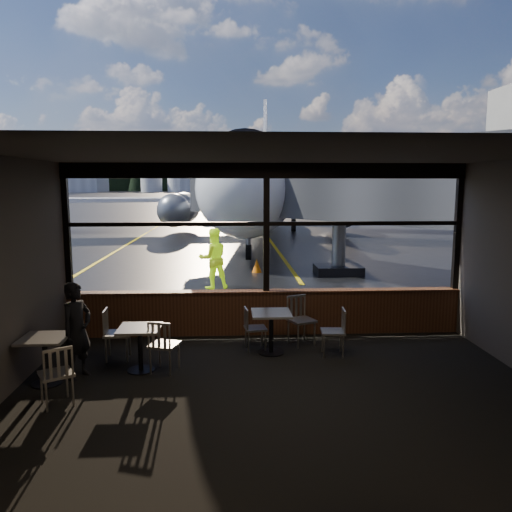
{
  "coord_description": "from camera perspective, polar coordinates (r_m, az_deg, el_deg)",
  "views": [
    {
      "loc": [
        -0.74,
        -9.98,
        3.09
      ],
      "look_at": [
        -0.15,
        1.0,
        1.5
      ],
      "focal_mm": 35.0,
      "sensor_mm": 36.0,
      "label": 1
    }
  ],
  "objects": [
    {
      "name": "window_transom",
      "position": [
        10.04,
        1.19,
        3.71
      ],
      "size": [
        8.0,
        0.1,
        0.08
      ],
      "primitive_type": "cube",
      "color": "black",
      "rests_on": "ground"
    },
    {
      "name": "wall_back",
      "position": [
        4.27,
        7.23,
        -10.19
      ],
      "size": [
        8.0,
        0.04,
        3.5
      ],
      "primitive_type": "cube",
      "color": "#453E37",
      "rests_on": "ground"
    },
    {
      "name": "chair_near_n",
      "position": [
        9.73,
        5.22,
        -7.39
      ],
      "size": [
        0.68,
        0.68,
        0.95
      ],
      "primitive_type": null,
      "rotation": [
        0.0,
        0.0,
        3.55
      ],
      "color": "#B2ADA1",
      "rests_on": "carpet_floor"
    },
    {
      "name": "carpet_floor",
      "position": [
        7.67,
        2.85,
        -15.48
      ],
      "size": [
        8.0,
        6.0,
        0.01
      ],
      "primitive_type": "cube",
      "color": "black",
      "rests_on": "ground"
    },
    {
      "name": "airliner",
      "position": [
        32.21,
        0.37,
        12.3
      ],
      "size": [
        32.54,
        37.8,
        10.73
      ],
      "primitive_type": null,
      "rotation": [
        0.0,
        0.0,
        -0.1
      ],
      "color": "white",
      "rests_on": "ground_plane"
    },
    {
      "name": "hangar_mid",
      "position": [
        194.99,
        -2.88,
        8.8
      ],
      "size": [
        38.0,
        15.0,
        10.0
      ],
      "primitive_type": null,
      "color": "silver",
      "rests_on": "ground_plane"
    },
    {
      "name": "cafe_table_left",
      "position": [
        8.53,
        -22.91,
        -10.98
      ],
      "size": [
        0.69,
        0.69,
        0.76
      ],
      "primitive_type": null,
      "color": "#A29E95",
      "rests_on": "carpet_floor"
    },
    {
      "name": "ground_plane",
      "position": [
        130.02,
        -2.76,
        6.88
      ],
      "size": [
        520.0,
        520.0,
        0.0
      ],
      "primitive_type": "plane",
      "color": "black",
      "rests_on": "ground"
    },
    {
      "name": "fuel_tank_b",
      "position": [
        192.94,
        -8.89,
        8.13
      ],
      "size": [
        8.0,
        8.0,
        6.0
      ],
      "primitive_type": "cylinder",
      "color": "silver",
      "rests_on": "ground_plane"
    },
    {
      "name": "fuel_tank_c",
      "position": [
        192.2,
        -5.89,
        8.18
      ],
      "size": [
        8.0,
        8.0,
        6.0
      ],
      "primitive_type": "cylinder",
      "color": "silver",
      "rests_on": "ground_plane"
    },
    {
      "name": "chair_near_e",
      "position": [
        9.22,
        8.77,
        -8.6
      ],
      "size": [
        0.52,
        0.52,
        0.88
      ],
      "primitive_type": null,
      "rotation": [
        0.0,
        0.0,
        1.48
      ],
      "color": "#ACA69B",
      "rests_on": "carpet_floor"
    },
    {
      "name": "fuel_tank_a",
      "position": [
        194.2,
        -11.85,
        8.05
      ],
      "size": [
        8.0,
        8.0,
        6.0
      ],
      "primitive_type": "cylinder",
      "color": "silver",
      "rests_on": "ground_plane"
    },
    {
      "name": "window_sill",
      "position": [
        10.35,
        1.16,
        -6.55
      ],
      "size": [
        8.0,
        0.28,
        0.9
      ],
      "primitive_type": "cube",
      "color": "#4A2716",
      "rests_on": "ground"
    },
    {
      "name": "ground_crew",
      "position": [
        14.85,
        -4.92,
        -0.28
      ],
      "size": [
        1.03,
        0.9,
        1.8
      ],
      "primitive_type": "imported",
      "rotation": [
        0.0,
        0.0,
        3.43
      ],
      "color": "#BFF219",
      "rests_on": "ground_plane"
    },
    {
      "name": "chair_left_s",
      "position": [
        7.7,
        -21.87,
        -12.46
      ],
      "size": [
        0.67,
        0.67,
        0.9
      ],
      "primitive_type": null,
      "rotation": [
        0.0,
        0.0,
        0.53
      ],
      "color": "beige",
      "rests_on": "carpet_floor"
    },
    {
      "name": "window_header",
      "position": [
        10.01,
        1.21,
        9.71
      ],
      "size": [
        8.0,
        0.18,
        0.3
      ],
      "primitive_type": "cube",
      "color": "black",
      "rests_on": "ground"
    },
    {
      "name": "hangar_right",
      "position": [
        197.57,
        15.02,
        8.82
      ],
      "size": [
        50.0,
        20.0,
        12.0
      ],
      "primitive_type": null,
      "color": "silver",
      "rests_on": "ground_plane"
    },
    {
      "name": "ceiling",
      "position": [
        7.03,
        3.06,
        11.54
      ],
      "size": [
        8.0,
        6.0,
        0.04
      ],
      "primitive_type": "cube",
      "color": "#38332D",
      "rests_on": "ground"
    },
    {
      "name": "chair_near_w",
      "position": [
        9.41,
        -0.06,
        -8.31
      ],
      "size": [
        0.5,
        0.5,
        0.82
      ],
      "primitive_type": null,
      "rotation": [
        0.0,
        0.0,
        -1.44
      ],
      "color": "#ABA79B",
      "rests_on": "carpet_floor"
    },
    {
      "name": "cone_nose",
      "position": [
        17.56,
        0.09,
        -1.11
      ],
      "size": [
        0.34,
        0.34,
        0.48
      ],
      "primitive_type": "cone",
      "color": "#ED3D07",
      "rests_on": "ground_plane"
    },
    {
      "name": "mullion_right",
      "position": [
        11.07,
        22.07,
        3.01
      ],
      "size": [
        0.12,
        0.12,
        2.6
      ],
      "primitive_type": "cube",
      "color": "black",
      "rests_on": "ground"
    },
    {
      "name": "jet_bridge",
      "position": [
        16.09,
        12.67,
        6.01
      ],
      "size": [
        9.46,
        11.56,
        5.04
      ],
      "primitive_type": null,
      "color": "#2F2F32",
      "rests_on": "ground_plane"
    },
    {
      "name": "cafe_table_near",
      "position": [
        9.23,
        1.74,
        -8.78
      ],
      "size": [
        0.71,
        0.71,
        0.78
      ],
      "primitive_type": null,
      "color": "#ACA79E",
      "rests_on": "carpet_floor"
    },
    {
      "name": "hangar_left",
      "position": [
        202.23,
        -23.35,
        8.27
      ],
      "size": [
        45.0,
        18.0,
        11.0
      ],
      "primitive_type": null,
      "color": "silver",
      "rests_on": "ground_plane"
    },
    {
      "name": "mullion_centre",
      "position": [
        10.05,
        1.19,
        3.14
      ],
      "size": [
        0.12,
        0.12,
        2.6
      ],
      "primitive_type": "cube",
      "color": "black",
      "rests_on": "ground"
    },
    {
      "name": "chair_mid_s",
      "position": [
        8.49,
        -10.41,
        -10.01
      ],
      "size": [
        0.63,
        0.63,
        0.91
      ],
      "primitive_type": null,
      "rotation": [
        0.0,
        0.0,
        -0.32
      ],
      "color": "#BCB5A9",
      "rests_on": "carpet_floor"
    },
    {
      "name": "treeline",
      "position": [
        220.0,
        -2.91,
        9.0
      ],
      "size": [
        360.0,
        3.0,
        12.0
      ],
      "primitive_type": "cube",
      "color": "black",
      "rests_on": "ground_plane"
    },
    {
      "name": "mullion_left",
      "position": [
        10.52,
        -20.83,
        2.83
      ],
      "size": [
        0.12,
        0.12,
        2.6
      ],
      "primitive_type": "cube",
      "color": "black",
      "rests_on": "ground"
    },
    {
      "name": "passenger",
      "position": [
        8.51,
        -19.78,
        -8.03
      ],
      "size": [
        0.6,
        0.68,
        1.56
      ],
      "primitive_type": "imported",
      "rotation": [
        0.0,
        0.0,
        1.07
      ],
      "color": "black",
      "rests_on": "carpet_floor"
    },
    {
      "name": "cafe_table_mid",
      "position": [
        8.62,
        -13.07,
        -10.34
      ],
      "size": [
        0.69,
        0.69,
        0.75
      ],
      "primitive_type": null,
      "color": "gray",
      "rests_on": "carpet_floor"
    },
    {
      "name": "chair_mid_w",
      "position": [
        9.24,
        -15.53,
        -8.61
      ],
      "size": [
        0.53,
        0.53,
        0.92
      ],
      "primitive_type": null,
      "rotation": [
        0.0,
        0.0,
        -1.51
      ],
      "color": "#B7B2A5",
      "rests_on": "carpet_floor"
    }
  ]
}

